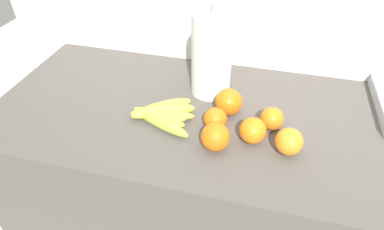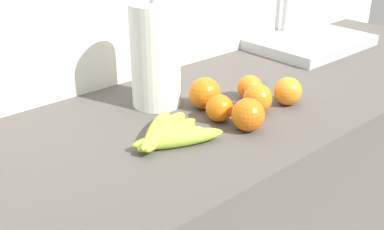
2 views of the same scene
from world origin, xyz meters
TOP-DOWN VIEW (x-y plane):
  - counter at (0.00, 0.00)m, footprint 1.86×0.61m
  - wall_back at (0.00, 0.34)m, footprint 2.26×0.06m
  - banana_bunch at (-0.39, -0.06)m, footprint 0.20×0.19m
  - orange_back_right at (-0.23, -0.06)m, footprint 0.07×0.07m
  - orange_right at (-0.21, -0.14)m, footprint 0.08×0.08m
  - orange_back_left at (-0.07, -0.02)m, footprint 0.07×0.07m
  - orange_front at (-0.12, -0.09)m, footprint 0.07×0.07m
  - orange_far_right at (-0.20, 0.02)m, footprint 0.08×0.08m
  - orange_center at (-0.02, -0.11)m, footprint 0.07×0.07m
  - paper_towel_roll at (-0.28, 0.12)m, footprint 0.13×0.13m
  - sink_basin at (0.45, 0.17)m, footprint 0.42×0.32m

SIDE VIEW (x-z plane):
  - counter at x=0.00m, z-range 0.00..0.90m
  - wall_back at x=0.00m, z-range 0.00..1.30m
  - banana_bunch at x=-0.39m, z-range 0.90..0.94m
  - sink_basin at x=0.45m, z-range 0.83..1.01m
  - orange_back_left at x=-0.07m, z-range 0.90..0.96m
  - orange_back_right at x=-0.23m, z-range 0.90..0.96m
  - orange_center at x=-0.02m, z-range 0.90..0.97m
  - orange_front at x=-0.12m, z-range 0.90..0.97m
  - orange_right at x=-0.21m, z-range 0.90..0.98m
  - orange_far_right at x=-0.20m, z-range 0.90..0.98m
  - paper_towel_roll at x=-0.28m, z-range 0.88..1.18m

